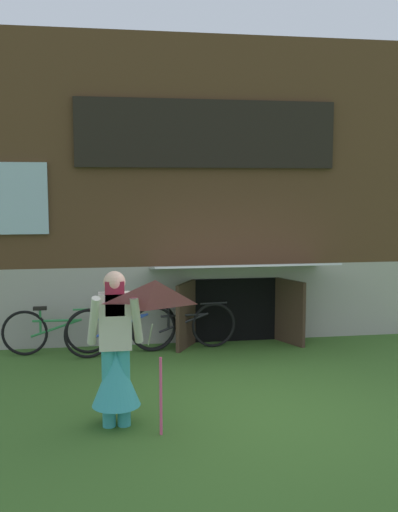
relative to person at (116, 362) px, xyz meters
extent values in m
plane|color=#386023|center=(1.54, 0.30, -0.71)|extent=(60.00, 60.00, 0.00)
cube|color=#9E998E|center=(1.54, 6.00, -0.07)|extent=(7.42, 5.40, 1.28)
cube|color=#4C331E|center=(1.54, 6.00, 2.40)|extent=(7.42, 5.40, 3.67)
cube|color=black|center=(1.54, 3.26, 2.68)|extent=(4.16, 0.08, 1.07)
cube|color=#9EB7C6|center=(1.54, 3.28, 2.68)|extent=(4.00, 0.04, 0.95)
cube|color=#9EB7C6|center=(-1.40, 3.27, 1.67)|extent=(0.90, 0.06, 1.10)
cube|color=black|center=(2.01, 3.29, -0.18)|extent=(1.40, 0.03, 1.05)
cube|color=#3D2B1E|center=(1.16, 3.00, -0.18)|extent=(0.40, 0.64, 1.05)
cube|color=#3D2B1E|center=(2.86, 3.00, -0.18)|extent=(0.35, 0.66, 1.05)
cube|color=#B2B2B7|center=(2.01, 2.75, 0.62)|extent=(2.81, 1.09, 0.18)
cylinder|color=teal|center=(-0.08, 0.00, -0.29)|extent=(0.14, 0.14, 0.85)
cylinder|color=teal|center=(0.08, 0.00, -0.29)|extent=(0.14, 0.14, 0.85)
cone|color=teal|center=(0.00, 0.00, -0.16)|extent=(0.52, 0.52, 0.64)
cube|color=beige|center=(0.00, 0.00, 0.44)|extent=(0.34, 0.20, 0.60)
cylinder|color=beige|center=(-0.22, -0.10, 0.47)|extent=(0.17, 0.34, 0.56)
cylinder|color=beige|center=(0.22, -0.10, 0.47)|extent=(0.17, 0.34, 0.56)
cube|color=maroon|center=(0.00, -0.06, 0.69)|extent=(0.20, 0.08, 0.36)
sphere|color=#D8AD8E|center=(0.00, 0.00, 0.86)|extent=(0.23, 0.23, 0.23)
pyramid|color=#E54C7F|center=(0.38, -0.56, 0.58)|extent=(0.89, 0.75, 0.45)
cylinder|color=beige|center=(0.35, -0.25, 0.34)|extent=(0.01, 0.61, 0.38)
cylinder|color=#E54C7F|center=(0.45, -0.30, -0.30)|extent=(0.03, 0.03, 0.82)
torus|color=black|center=(1.60, 2.96, -0.35)|extent=(0.72, 0.12, 0.72)
torus|color=black|center=(0.62, 2.86, -0.35)|extent=(0.72, 0.12, 0.72)
cylinder|color=black|center=(1.11, 2.91, -0.16)|extent=(0.73, 0.11, 0.04)
cylinder|color=black|center=(1.11, 2.91, -0.28)|extent=(0.80, 0.12, 0.29)
cylinder|color=black|center=(0.87, 2.88, -0.16)|extent=(0.04, 0.04, 0.41)
cube|color=black|center=(0.87, 2.88, 0.04)|extent=(0.20, 0.08, 0.05)
cylinder|color=black|center=(1.60, 2.96, 0.00)|extent=(0.44, 0.07, 0.03)
torus|color=black|center=(0.64, 2.93, -0.33)|extent=(0.74, 0.25, 0.76)
torus|color=black|center=(-0.35, 2.64, -0.33)|extent=(0.74, 0.25, 0.76)
cylinder|color=#284CB2|center=(0.14, 2.78, -0.14)|extent=(0.75, 0.25, 0.04)
cylinder|color=#284CB2|center=(0.14, 2.78, -0.26)|extent=(0.82, 0.27, 0.31)
cylinder|color=#284CB2|center=(-0.11, 2.71, -0.14)|extent=(0.04, 0.04, 0.43)
cube|color=black|center=(-0.11, 2.71, 0.08)|extent=(0.20, 0.08, 0.05)
cylinder|color=#284CB2|center=(0.64, 2.93, 0.04)|extent=(0.43, 0.15, 0.03)
torus|color=black|center=(-0.38, 2.90, -0.36)|extent=(0.70, 0.07, 0.70)
torus|color=black|center=(-1.32, 2.93, -0.36)|extent=(0.70, 0.07, 0.70)
cylinder|color=#287A3D|center=(-0.85, 2.92, -0.18)|extent=(0.71, 0.06, 0.04)
cylinder|color=#287A3D|center=(-0.85, 2.92, -0.30)|extent=(0.78, 0.06, 0.28)
cylinder|color=#287A3D|center=(-1.09, 2.93, -0.18)|extent=(0.04, 0.04, 0.39)
cube|color=black|center=(-1.09, 2.93, 0.01)|extent=(0.20, 0.08, 0.05)
cylinder|color=#287A3D|center=(-0.38, 2.90, -0.02)|extent=(0.44, 0.04, 0.03)
camera|label=1|loc=(-0.08, -6.19, 1.84)|focal=41.77mm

